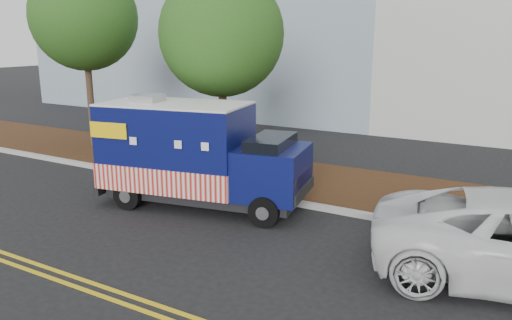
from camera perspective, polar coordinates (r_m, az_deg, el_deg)
The scene contains 9 objects.
ground at distance 14.22m, azimuth -10.26°, elevation -4.52°, with size 120.00×120.00×0.00m, color black.
curb at distance 15.24m, azimuth -6.88°, elevation -2.84°, with size 120.00×0.18×0.15m, color #9E9E99.
mulch_strip at distance 16.89m, azimuth -2.62°, elevation -1.07°, with size 120.00×4.00×0.15m, color #321B0D.
centerline_near at distance 11.45m, azimuth -24.96°, elevation -10.30°, with size 120.00×0.10×0.01m, color gold.
centerline_far at distance 11.33m, azimuth -26.00°, elevation -10.69°, with size 120.00×0.10×0.01m, color gold.
tree_a at distance 20.97m, azimuth -19.06°, elevation 15.14°, with size 4.08×4.08×7.20m.
tree_b at distance 15.91m, azimuth -3.96°, elevation 14.14°, with size 3.88×3.88×6.46m.
sign_post at distance 16.90m, azimuth -13.22°, elevation 2.49°, with size 0.06×0.06×2.40m, color #473828.
food_truck at distance 13.39m, azimuth -7.18°, elevation 0.37°, with size 5.86×3.02×2.95m.
Camera 1 is at (8.83, -10.22, 4.47)m, focal length 35.00 mm.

